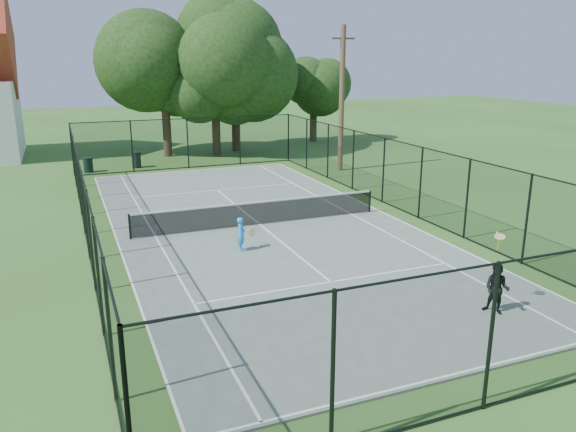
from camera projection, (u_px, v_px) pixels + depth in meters
name	position (u px, v px, depth m)	size (l,w,h in m)	color
ground	(260.00, 226.00, 22.35)	(120.00, 120.00, 0.00)	#35511B
tennis_court	(260.00, 225.00, 22.34)	(11.00, 24.00, 0.06)	#59695E
tennis_net	(260.00, 212.00, 22.19)	(10.08, 0.08, 0.95)	black
fence	(259.00, 189.00, 21.93)	(13.10, 26.10, 3.00)	black
tree_near_left	(163.00, 72.00, 36.52)	(6.88, 6.88, 8.97)	#332114
tree_near_mid	(215.00, 83.00, 37.19)	(5.99, 5.99, 7.84)	#332114
tree_near_right	(234.00, 66.00, 38.65)	(6.70, 6.70, 9.25)	#332114
tree_far_right	(314.00, 92.00, 43.76)	(4.72, 4.72, 6.25)	#332114
trash_bin_left	(88.00, 165.00, 32.58)	(0.58, 0.58, 0.87)	black
trash_bin_right	(136.00, 160.00, 33.91)	(0.58, 0.58, 0.97)	black
utility_pole	(342.00, 99.00, 32.18)	(1.40, 0.30, 8.21)	#4C3823
player_blue	(241.00, 234.00, 19.21)	(0.80, 0.51, 1.17)	#1D95F8
player_black	(497.00, 289.00, 14.45)	(0.79, 1.03, 2.02)	black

